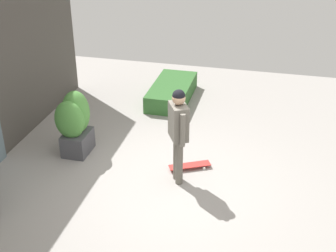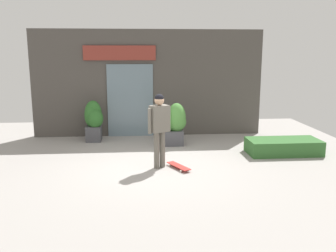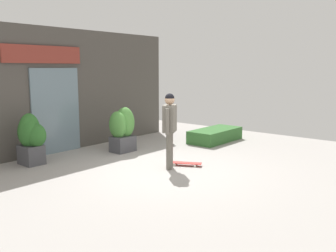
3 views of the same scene
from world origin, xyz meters
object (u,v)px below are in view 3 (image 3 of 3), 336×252
object	(u,v)px
skateboard	(185,163)
planter_box_left	(123,128)
skateboarder	(170,123)
planter_box_right	(31,137)

from	to	relation	value
skateboard	planter_box_left	distance (m)	2.39
skateboard	planter_box_left	world-z (taller)	planter_box_left
skateboarder	planter_box_right	world-z (taller)	skateboarder
planter_box_right	planter_box_left	bearing A→B (deg)	-15.20
skateboard	planter_box_right	size ratio (longest dim) A/B	0.62
skateboarder	skateboard	size ratio (longest dim) A/B	2.26
skateboard	planter_box_left	bearing A→B (deg)	150.07
skateboarder	skateboard	bearing A→B (deg)	45.81
skateboard	planter_box_right	distance (m)	3.82
skateboarder	skateboard	xyz separation A→B (m)	(0.45, -0.13, -1.03)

